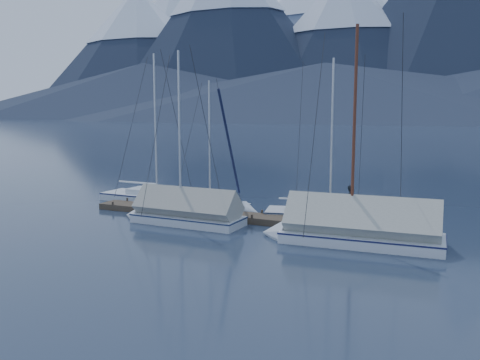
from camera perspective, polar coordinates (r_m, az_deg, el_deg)
name	(u,v)px	position (r m, az deg, el deg)	size (l,w,h in m)	color
ground	(224,228)	(25.86, -1.85, -5.39)	(1000.00, 1000.00, 0.00)	#172134
mountain_range	(467,32)	(396.56, 24.14, 14.90)	(877.00, 584.00, 150.50)	#475675
dock	(240,218)	(27.60, 0.00, -4.30)	(18.00, 1.50, 0.54)	#382D23
mooring_posts	(232,213)	(27.76, -0.94, -3.73)	(15.12, 1.52, 0.35)	#382D23
sailboat_open_left	(164,200)	(33.04, -8.51, -2.22)	(7.90, 3.37, 10.36)	silver
sailboat_open_mid	(216,207)	(30.47, -2.67, -3.07)	(6.49, 2.72, 8.40)	silver
sailboat_open_right	(339,217)	(28.20, 11.09, -4.07)	(7.45, 3.65, 9.50)	silver
sailboat_covered_near	(347,231)	(23.42, 11.94, -5.65)	(8.30, 3.53, 10.62)	white
sailboat_covered_far	(179,214)	(27.09, -6.90, -3.80)	(7.04, 2.98, 9.81)	silver
person	(352,204)	(25.96, 12.42, -2.63)	(0.69, 0.45, 1.89)	black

